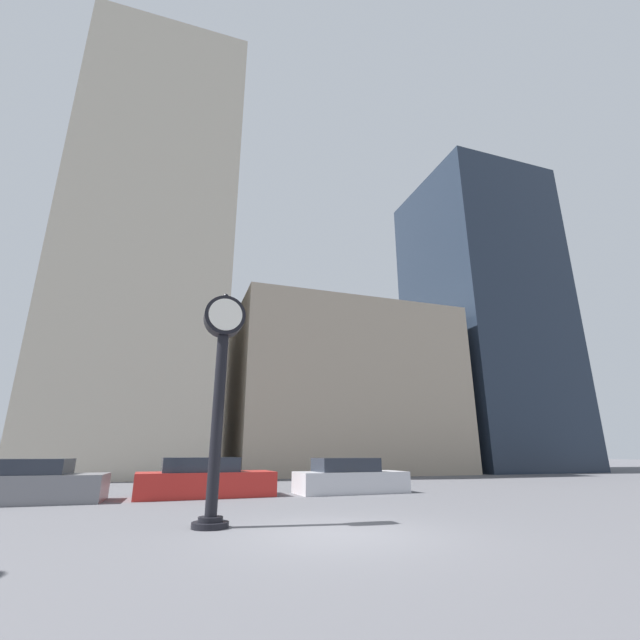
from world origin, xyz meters
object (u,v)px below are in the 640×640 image
object	(u,v)px
car_red	(205,480)
car_silver	(350,478)
street_clock	(221,375)
car_grey	(32,484)

from	to	relation	value
car_red	car_silver	size ratio (longest dim) A/B	1.11
car_red	car_silver	distance (m)	5.53
street_clock	car_silver	size ratio (longest dim) A/B	1.19
car_grey	car_silver	bearing A→B (deg)	1.68
street_clock	car_grey	world-z (taller)	street_clock
street_clock	car_red	xyz separation A→B (m)	(0.33, 6.76, -2.66)
car_silver	car_grey	bearing A→B (deg)	178.68
car_red	car_silver	world-z (taller)	car_red
street_clock	car_silver	xyz separation A→B (m)	(5.86, 6.56, -2.68)
street_clock	car_red	world-z (taller)	street_clock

